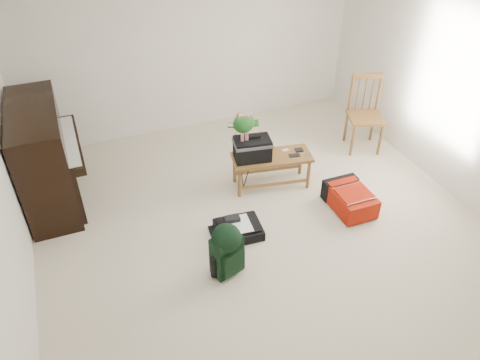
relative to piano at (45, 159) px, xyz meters
name	(u,v)px	position (x,y,z in m)	size (l,w,h in m)	color
floor	(267,235)	(2.19, -1.60, -0.60)	(5.00, 5.50, 0.01)	beige
ceiling	(277,14)	(2.19, -1.60, 1.90)	(5.00, 5.50, 0.01)	white
wall_back	(190,47)	(2.19, 1.15, 0.65)	(5.00, 0.04, 2.50)	silver
wall_right	(469,100)	(4.69, -1.60, 0.65)	(0.04, 5.50, 2.50)	silver
piano	(45,159)	(0.00, 0.00, 0.00)	(0.71, 1.50, 1.25)	black
bench	(259,152)	(2.45, -0.74, -0.06)	(1.05, 0.56, 0.77)	brown
dining_chair	(364,115)	(4.23, -0.36, -0.08)	(0.59, 0.59, 1.07)	brown
red_suitcase	(348,197)	(3.32, -1.48, -0.46)	(0.44, 0.64, 0.27)	#B81907
black_duffel	(238,229)	(1.89, -1.46, -0.52)	(0.55, 0.45, 0.21)	black
green_backpack	(227,248)	(1.57, -1.94, -0.26)	(0.35, 0.33, 0.62)	black
flower_stand	(244,153)	(2.27, -0.67, -0.06)	(0.43, 0.43, 1.11)	black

